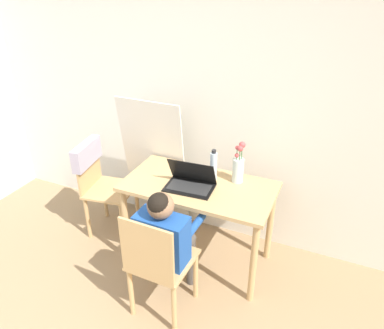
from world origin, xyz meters
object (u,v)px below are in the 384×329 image
at_px(laptop, 190,181).
at_px(flower_vase, 238,166).
at_px(chair_occupied, 158,264).
at_px(water_bottle, 213,166).
at_px(chair_spare, 97,173).
at_px(person_seated, 166,234).

xyz_separation_m(laptop, flower_vase, (0.30, 0.22, 0.08)).
bearing_deg(flower_vase, laptop, -143.77).
height_order(chair_occupied, water_bottle, water_bottle).
xyz_separation_m(flower_vase, water_bottle, (-0.18, -0.05, -0.01)).
height_order(chair_spare, flower_vase, flower_vase).
height_order(chair_occupied, flower_vase, flower_vase).
bearing_deg(laptop, chair_occupied, -92.27).
relative_size(chair_spare, laptop, 2.31).
height_order(chair_occupied, person_seated, person_seated).
relative_size(person_seated, flower_vase, 2.88).
relative_size(laptop, flower_vase, 1.11).
xyz_separation_m(laptop, water_bottle, (0.12, 0.17, 0.07)).
bearing_deg(person_seated, chair_spare, -27.36).
bearing_deg(water_bottle, chair_occupied, -97.89).
relative_size(laptop, water_bottle, 1.46).
height_order(person_seated, water_bottle, water_bottle).
distance_m(chair_occupied, water_bottle, 0.85).
relative_size(chair_occupied, person_seated, 0.88).
relative_size(chair_occupied, flower_vase, 2.55).
bearing_deg(chair_spare, water_bottle, -94.60).
bearing_deg(laptop, person_seated, -91.41).
relative_size(chair_occupied, water_bottle, 3.33).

